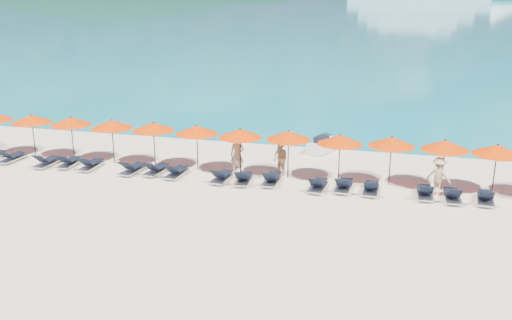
# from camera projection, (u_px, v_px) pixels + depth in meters

# --- Properties ---
(ground) EXTENTS (1400.00, 1400.00, 0.00)m
(ground) POSITION_uv_depth(u_px,v_px,m) (237.00, 209.00, 22.78)
(ground) COLOR beige
(headland_main) EXTENTS (374.00, 242.00, 126.50)m
(headland_main) POSITION_uv_depth(u_px,v_px,m) (114.00, 35.00, 607.49)
(headland_main) COLOR black
(headland_main) RESTS_ON ground
(headland_small) EXTENTS (162.00, 126.00, 85.50)m
(headland_small) POSITION_uv_depth(u_px,v_px,m) (255.00, 33.00, 588.15)
(headland_small) COLOR black
(headland_small) RESTS_ON ground
(jetski) EXTENTS (1.52, 2.50, 0.84)m
(jetski) POSITION_uv_depth(u_px,v_px,m) (322.00, 145.00, 30.96)
(jetski) COLOR silver
(jetski) RESTS_ON ground
(beachgoer_a) EXTENTS (0.71, 0.51, 1.82)m
(beachgoer_a) POSITION_uv_depth(u_px,v_px,m) (237.00, 155.00, 27.01)
(beachgoer_a) COLOR tan
(beachgoer_a) RESTS_ON ground
(beachgoer_b) EXTENTS (0.91, 0.83, 1.63)m
(beachgoer_b) POSITION_uv_depth(u_px,v_px,m) (280.00, 158.00, 26.79)
(beachgoer_b) COLOR tan
(beachgoer_b) RESTS_ON ground
(beachgoer_c) EXTENTS (1.18, 0.83, 1.66)m
(beachgoer_c) POSITION_uv_depth(u_px,v_px,m) (439.00, 176.00, 24.21)
(beachgoer_c) COLOR tan
(beachgoer_c) RESTS_ON ground
(umbrella_1) EXTENTS (2.10, 2.10, 2.28)m
(umbrella_1) POSITION_uv_depth(u_px,v_px,m) (32.00, 119.00, 29.48)
(umbrella_1) COLOR black
(umbrella_1) RESTS_ON ground
(umbrella_2) EXTENTS (2.10, 2.10, 2.28)m
(umbrella_2) POSITION_uv_depth(u_px,v_px,m) (71.00, 121.00, 28.96)
(umbrella_2) COLOR black
(umbrella_2) RESTS_ON ground
(umbrella_3) EXTENTS (2.10, 2.10, 2.28)m
(umbrella_3) POSITION_uv_depth(u_px,v_px,m) (112.00, 124.00, 28.31)
(umbrella_3) COLOR black
(umbrella_3) RESTS_ON ground
(umbrella_4) EXTENTS (2.10, 2.10, 2.28)m
(umbrella_4) POSITION_uv_depth(u_px,v_px,m) (153.00, 127.00, 27.81)
(umbrella_4) COLOR black
(umbrella_4) RESTS_ON ground
(umbrella_5) EXTENTS (2.10, 2.10, 2.28)m
(umbrella_5) POSITION_uv_depth(u_px,v_px,m) (197.00, 130.00, 27.16)
(umbrella_5) COLOR black
(umbrella_5) RESTS_ON ground
(umbrella_6) EXTENTS (2.10, 2.10, 2.28)m
(umbrella_6) POSITION_uv_depth(u_px,v_px,m) (240.00, 133.00, 26.53)
(umbrella_6) COLOR black
(umbrella_6) RESTS_ON ground
(umbrella_7) EXTENTS (2.10, 2.10, 2.28)m
(umbrella_7) POSITION_uv_depth(u_px,v_px,m) (288.00, 135.00, 26.14)
(umbrella_7) COLOR black
(umbrella_7) RESTS_ON ground
(umbrella_8) EXTENTS (2.10, 2.10, 2.28)m
(umbrella_8) POSITION_uv_depth(u_px,v_px,m) (340.00, 139.00, 25.42)
(umbrella_8) COLOR black
(umbrella_8) RESTS_ON ground
(umbrella_9) EXTENTS (2.10, 2.10, 2.28)m
(umbrella_9) POSITION_uv_depth(u_px,v_px,m) (392.00, 142.00, 25.07)
(umbrella_9) COLOR black
(umbrella_9) RESTS_ON ground
(umbrella_10) EXTENTS (2.10, 2.10, 2.28)m
(umbrella_10) POSITION_uv_depth(u_px,v_px,m) (445.00, 145.00, 24.50)
(umbrella_10) COLOR black
(umbrella_10) RESTS_ON ground
(umbrella_11) EXTENTS (2.10, 2.10, 2.28)m
(umbrella_11) POSITION_uv_depth(u_px,v_px,m) (497.00, 150.00, 23.78)
(umbrella_11) COLOR black
(umbrella_11) RESTS_ON ground
(lounger_2) EXTENTS (0.72, 1.73, 0.66)m
(lounger_2) POSITION_uv_depth(u_px,v_px,m) (12.00, 157.00, 29.06)
(lounger_2) COLOR silver
(lounger_2) RESTS_ON ground
(lounger_3) EXTENTS (0.66, 1.71, 0.66)m
(lounger_3) POSITION_uv_depth(u_px,v_px,m) (47.00, 162.00, 28.32)
(lounger_3) COLOR silver
(lounger_3) RESTS_ON ground
(lounger_4) EXTENTS (0.75, 1.74, 0.66)m
(lounger_4) POSITION_uv_depth(u_px,v_px,m) (69.00, 162.00, 28.26)
(lounger_4) COLOR silver
(lounger_4) RESTS_ON ground
(lounger_5) EXTENTS (0.67, 1.72, 0.66)m
(lounger_5) POSITION_uv_depth(u_px,v_px,m) (91.00, 164.00, 27.85)
(lounger_5) COLOR silver
(lounger_5) RESTS_ON ground
(lounger_6) EXTENTS (0.79, 1.76, 0.66)m
(lounger_6) POSITION_uv_depth(u_px,v_px,m) (133.00, 168.00, 27.22)
(lounger_6) COLOR silver
(lounger_6) RESTS_ON ground
(lounger_7) EXTENTS (0.79, 1.75, 0.66)m
(lounger_7) POSITION_uv_depth(u_px,v_px,m) (156.00, 169.00, 27.11)
(lounger_7) COLOR silver
(lounger_7) RESTS_ON ground
(lounger_8) EXTENTS (0.72, 1.73, 0.66)m
(lounger_8) POSITION_uv_depth(u_px,v_px,m) (176.00, 172.00, 26.72)
(lounger_8) COLOR silver
(lounger_8) RESTS_ON ground
(lounger_9) EXTENTS (0.73, 1.74, 0.66)m
(lounger_9) POSITION_uv_depth(u_px,v_px,m) (222.00, 176.00, 26.05)
(lounger_9) COLOR silver
(lounger_9) RESTS_ON ground
(lounger_10) EXTENTS (0.79, 1.75, 0.66)m
(lounger_10) POSITION_uv_depth(u_px,v_px,m) (243.00, 178.00, 25.81)
(lounger_10) COLOR silver
(lounger_10) RESTS_ON ground
(lounger_11) EXTENTS (0.64, 1.71, 0.66)m
(lounger_11) POSITION_uv_depth(u_px,v_px,m) (272.00, 179.00, 25.69)
(lounger_11) COLOR silver
(lounger_11) RESTS_ON ground
(lounger_12) EXTENTS (0.73, 1.74, 0.66)m
(lounger_12) POSITION_uv_depth(u_px,v_px,m) (318.00, 185.00, 24.92)
(lounger_12) COLOR silver
(lounger_12) RESTS_ON ground
(lounger_13) EXTENTS (0.72, 1.73, 0.66)m
(lounger_13) POSITION_uv_depth(u_px,v_px,m) (344.00, 185.00, 24.89)
(lounger_13) COLOR silver
(lounger_13) RESTS_ON ground
(lounger_14) EXTENTS (0.63, 1.70, 0.66)m
(lounger_14) POSITION_uv_depth(u_px,v_px,m) (371.00, 188.00, 24.54)
(lounger_14) COLOR silver
(lounger_14) RESTS_ON ground
(lounger_15) EXTENTS (0.70, 1.73, 0.66)m
(lounger_15) POSITION_uv_depth(u_px,v_px,m) (425.00, 192.00, 24.04)
(lounger_15) COLOR silver
(lounger_15) RESTS_ON ground
(lounger_16) EXTENTS (0.72, 1.73, 0.66)m
(lounger_16) POSITION_uv_depth(u_px,v_px,m) (453.00, 195.00, 23.67)
(lounger_16) COLOR silver
(lounger_16) RESTS_ON ground
(lounger_17) EXTENTS (0.74, 1.74, 0.66)m
(lounger_17) POSITION_uv_depth(u_px,v_px,m) (485.00, 197.00, 23.43)
(lounger_17) COLOR silver
(lounger_17) RESTS_ON ground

